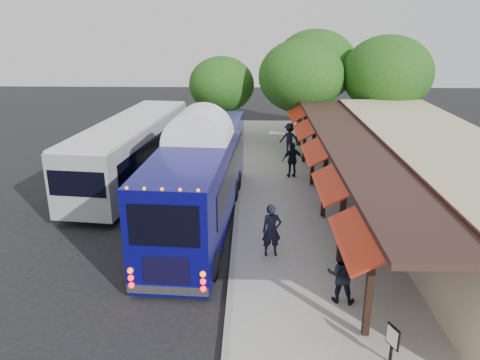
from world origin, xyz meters
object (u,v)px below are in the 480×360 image
(ped_a, at_px, (272,230))
(ped_d, at_px, (290,138))
(city_bus, at_px, (132,148))
(coach_bus, at_px, (200,175))
(ped_c, at_px, (293,160))
(ped_b, at_px, (342,274))
(sign_board, at_px, (393,338))

(ped_a, height_order, ped_d, ped_d)
(city_bus, bearing_deg, ped_a, -43.19)
(coach_bus, relative_size, ped_a, 6.42)
(coach_bus, height_order, ped_c, coach_bus)
(city_bus, bearing_deg, ped_b, -44.55)
(city_bus, bearing_deg, sign_board, -48.20)
(ped_c, xyz_separation_m, ped_d, (0.20, 4.63, 0.01))
(coach_bus, height_order, ped_d, coach_bus)
(ped_a, bearing_deg, sign_board, -73.99)
(ped_b, distance_m, ped_d, 16.32)
(city_bus, distance_m, ped_a, 10.85)
(city_bus, bearing_deg, coach_bus, -44.47)
(ped_b, relative_size, ped_d, 0.93)
(ped_c, relative_size, sign_board, 1.83)
(coach_bus, distance_m, ped_c, 7.18)
(ped_a, height_order, ped_c, ped_a)
(ped_d, bearing_deg, coach_bus, 79.40)
(city_bus, relative_size, ped_a, 6.51)
(ped_a, distance_m, ped_b, 3.49)
(sign_board, bearing_deg, ped_d, 71.84)
(ped_c, bearing_deg, city_bus, -9.49)
(coach_bus, xyz_separation_m, city_bus, (-4.11, 5.10, -0.27))
(ped_a, xyz_separation_m, ped_d, (1.65, 13.44, 0.01))
(coach_bus, xyz_separation_m, ped_c, (4.33, 5.64, -0.99))
(ped_b, bearing_deg, ped_a, -41.81)
(ped_a, distance_m, sign_board, 6.21)
(ped_a, bearing_deg, ped_d, 72.62)
(ped_b, height_order, ped_c, ped_c)
(coach_bus, distance_m, ped_b, 7.82)
(ped_c, distance_m, sign_board, 14.43)
(ped_b, xyz_separation_m, ped_d, (-0.32, 16.31, 0.07))
(coach_bus, bearing_deg, sign_board, -53.41)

